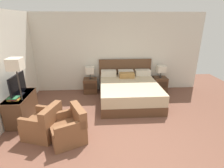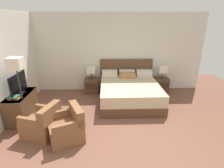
{
  "view_description": "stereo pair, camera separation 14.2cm",
  "coord_description": "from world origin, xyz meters",
  "px_view_note": "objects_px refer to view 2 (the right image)",
  "views": [
    {
      "loc": [
        -0.34,
        -2.9,
        2.5
      ],
      "look_at": [
        -0.04,
        1.81,
        0.75
      ],
      "focal_mm": 28.0,
      "sensor_mm": 36.0,
      "label": 1
    },
    {
      "loc": [
        -0.2,
        -2.91,
        2.5
      ],
      "look_at": [
        -0.04,
        1.81,
        0.75
      ],
      "focal_mm": 28.0,
      "sensor_mm": 36.0,
      "label": 2
    }
  ],
  "objects_px": {
    "book_blue_cover": "(14,97)",
    "floor_lamp": "(17,70)",
    "dresser": "(22,106)",
    "nightstand_right": "(161,85)",
    "book_small_top": "(14,96)",
    "book_red_cover": "(14,98)",
    "bed": "(129,91)",
    "table_lamp_right": "(163,69)",
    "nightstand_left": "(92,85)",
    "table_lamp_left": "(91,70)",
    "armchair_companion": "(67,128)",
    "tv": "(18,84)",
    "armchair_by_window": "(43,123)"
  },
  "relations": [
    {
      "from": "book_red_cover",
      "to": "armchair_companion",
      "type": "distance_m",
      "value": 1.55
    },
    {
      "from": "table_lamp_left",
      "to": "book_red_cover",
      "type": "bearing_deg",
      "value": -129.46
    },
    {
      "from": "book_small_top",
      "to": "bed",
      "type": "bearing_deg",
      "value": 23.58
    },
    {
      "from": "table_lamp_right",
      "to": "book_red_cover",
      "type": "relative_size",
      "value": 1.72
    },
    {
      "from": "book_small_top",
      "to": "floor_lamp",
      "type": "relative_size",
      "value": 0.13
    },
    {
      "from": "nightstand_right",
      "to": "book_blue_cover",
      "type": "bearing_deg",
      "value": -154.09
    },
    {
      "from": "dresser",
      "to": "book_small_top",
      "type": "relative_size",
      "value": 4.65
    },
    {
      "from": "bed",
      "to": "book_red_cover",
      "type": "distance_m",
      "value": 3.24
    },
    {
      "from": "nightstand_left",
      "to": "armchair_companion",
      "type": "xyz_separation_m",
      "value": [
        -0.32,
        -2.66,
        0.03
      ]
    },
    {
      "from": "nightstand_left",
      "to": "tv",
      "type": "relative_size",
      "value": 0.64
    },
    {
      "from": "dresser",
      "to": "nightstand_right",
      "type": "bearing_deg",
      "value": 22.63
    },
    {
      "from": "bed",
      "to": "armchair_by_window",
      "type": "xyz_separation_m",
      "value": [
        -2.19,
        -1.71,
        -0.05
      ]
    },
    {
      "from": "bed",
      "to": "nightstand_right",
      "type": "bearing_deg",
      "value": 30.72
    },
    {
      "from": "bed",
      "to": "table_lamp_left",
      "type": "relative_size",
      "value": 4.84
    },
    {
      "from": "table_lamp_right",
      "to": "book_red_cover",
      "type": "height_order",
      "value": "table_lamp_right"
    },
    {
      "from": "bed",
      "to": "nightstand_left",
      "type": "xyz_separation_m",
      "value": [
        -1.27,
        0.75,
        -0.07
      ]
    },
    {
      "from": "bed",
      "to": "nightstand_right",
      "type": "height_order",
      "value": "bed"
    },
    {
      "from": "nightstand_left",
      "to": "book_blue_cover",
      "type": "distance_m",
      "value": 2.68
    },
    {
      "from": "nightstand_left",
      "to": "table_lamp_left",
      "type": "xyz_separation_m",
      "value": [
        -0.0,
        0.0,
        0.58
      ]
    },
    {
      "from": "dresser",
      "to": "floor_lamp",
      "type": "bearing_deg",
      "value": -55.92
    },
    {
      "from": "dresser",
      "to": "table_lamp_left",
      "type": "bearing_deg",
      "value": 46.33
    },
    {
      "from": "book_blue_cover",
      "to": "armchair_by_window",
      "type": "distance_m",
      "value": 0.98
    },
    {
      "from": "bed",
      "to": "dresser",
      "type": "bearing_deg",
      "value": -161.19
    },
    {
      "from": "armchair_companion",
      "to": "floor_lamp",
      "type": "xyz_separation_m",
      "value": [
        -1.17,
        0.62,
        1.14
      ]
    },
    {
      "from": "nightstand_right",
      "to": "book_red_cover",
      "type": "bearing_deg",
      "value": -154.17
    },
    {
      "from": "armchair_companion",
      "to": "floor_lamp",
      "type": "distance_m",
      "value": 1.75
    },
    {
      "from": "bed",
      "to": "book_small_top",
      "type": "relative_size",
      "value": 9.25
    },
    {
      "from": "table_lamp_right",
      "to": "book_blue_cover",
      "type": "height_order",
      "value": "table_lamp_right"
    },
    {
      "from": "table_lamp_right",
      "to": "book_blue_cover",
      "type": "relative_size",
      "value": 2.36
    },
    {
      "from": "bed",
      "to": "nightstand_left",
      "type": "relative_size",
      "value": 4.06
    },
    {
      "from": "bed",
      "to": "armchair_companion",
      "type": "relative_size",
      "value": 2.31
    },
    {
      "from": "table_lamp_left",
      "to": "dresser",
      "type": "distance_m",
      "value": 2.48
    },
    {
      "from": "nightstand_left",
      "to": "armchair_by_window",
      "type": "distance_m",
      "value": 2.64
    },
    {
      "from": "book_red_cover",
      "to": "floor_lamp",
      "type": "xyz_separation_m",
      "value": [
        0.19,
        0.0,
        0.7
      ]
    },
    {
      "from": "book_small_top",
      "to": "armchair_by_window",
      "type": "distance_m",
      "value": 1.0
    },
    {
      "from": "nightstand_right",
      "to": "nightstand_left",
      "type": "bearing_deg",
      "value": 180.0
    },
    {
      "from": "bed",
      "to": "armchair_companion",
      "type": "bearing_deg",
      "value": -129.92
    },
    {
      "from": "table_lamp_right",
      "to": "bed",
      "type": "bearing_deg",
      "value": -149.23
    },
    {
      "from": "book_red_cover",
      "to": "armchair_companion",
      "type": "bearing_deg",
      "value": -24.35
    },
    {
      "from": "tv",
      "to": "floor_lamp",
      "type": "bearing_deg",
      "value": -58.82
    },
    {
      "from": "nightstand_left",
      "to": "tv",
      "type": "height_order",
      "value": "tv"
    },
    {
      "from": "table_lamp_left",
      "to": "book_red_cover",
      "type": "relative_size",
      "value": 1.72
    },
    {
      "from": "nightstand_left",
      "to": "table_lamp_left",
      "type": "height_order",
      "value": "table_lamp_left"
    },
    {
      "from": "nightstand_right",
      "to": "book_small_top",
      "type": "height_order",
      "value": "book_small_top"
    },
    {
      "from": "nightstand_left",
      "to": "nightstand_right",
      "type": "relative_size",
      "value": 1.0
    },
    {
      "from": "book_blue_cover",
      "to": "floor_lamp",
      "type": "bearing_deg",
      "value": 1.57
    },
    {
      "from": "book_blue_cover",
      "to": "nightstand_right",
      "type": "bearing_deg",
      "value": 25.91
    },
    {
      "from": "tv",
      "to": "armchair_by_window",
      "type": "distance_m",
      "value": 1.26
    },
    {
      "from": "table_lamp_left",
      "to": "book_blue_cover",
      "type": "xyz_separation_m",
      "value": [
        -1.67,
        -2.04,
        -0.09
      ]
    },
    {
      "from": "nightstand_left",
      "to": "nightstand_right",
      "type": "xyz_separation_m",
      "value": [
        2.54,
        0.0,
        0.0
      ]
    }
  ]
}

